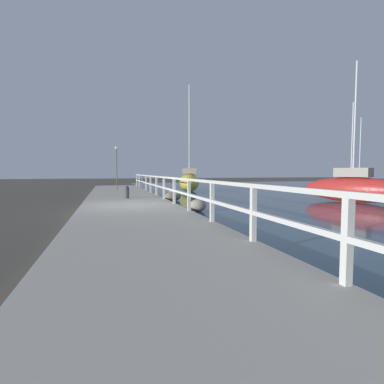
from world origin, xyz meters
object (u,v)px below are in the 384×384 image
mooring_bollard (127,192)px  sailboat_red (353,188)px  sailboat_gray (359,181)px  dock_lamp (117,160)px  sailboat_orange (351,184)px  sailboat_yellow (189,182)px

mooring_bollard → sailboat_red: 11.43m
mooring_bollard → sailboat_gray: bearing=19.6°
sailboat_gray → sailboat_red: 15.52m
mooring_bollard → sailboat_red: sailboat_red is taller
dock_lamp → mooring_bollard: bearing=-88.2°
sailboat_gray → sailboat_orange: (-5.94, -5.18, -0.05)m
sailboat_gray → sailboat_red: size_ratio=0.95×
mooring_bollard → sailboat_gray: size_ratio=0.09×
mooring_bollard → dock_lamp: bearing=91.8°
mooring_bollard → sailboat_yellow: sailboat_yellow is taller
sailboat_red → dock_lamp: bearing=112.3°
mooring_bollard → sailboat_orange: (16.31, 2.74, 0.11)m
sailboat_orange → dock_lamp: bearing=173.3°
sailboat_yellow → dock_lamp: bearing=-165.2°
sailboat_yellow → sailboat_red: bearing=-45.9°
sailboat_gray → sailboat_orange: bearing=-128.3°
mooring_bollard → dock_lamp: size_ratio=0.20×
dock_lamp → sailboat_gray: sailboat_gray is taller
mooring_bollard → sailboat_yellow: size_ratio=0.08×
sailboat_yellow → sailboat_red: 11.93m
mooring_bollard → sailboat_gray: sailboat_gray is taller
sailboat_yellow → sailboat_red: sailboat_yellow is taller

